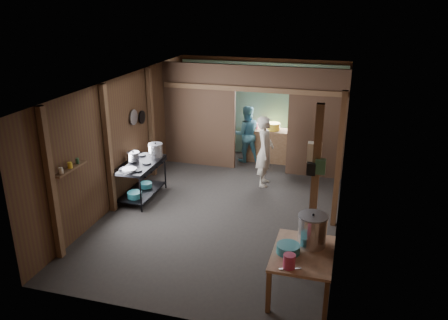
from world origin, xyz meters
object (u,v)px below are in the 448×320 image
(gas_range, at_px, (141,181))
(stock_pot, at_px, (312,231))
(pink_bucket, at_px, (289,261))
(stove_pot_large, at_px, (156,151))
(yellow_tub, at_px, (274,127))
(prep_table, at_px, (302,273))
(cook, at_px, (265,151))

(gas_range, bearing_deg, stock_pot, -29.54)
(gas_range, distance_m, pink_bucket, 4.57)
(stock_pot, xyz_separation_m, pink_bucket, (-0.23, -0.68, -0.13))
(gas_range, bearing_deg, stove_pot_large, 69.55)
(pink_bucket, distance_m, yellow_tub, 6.02)
(stove_pot_large, xyz_separation_m, pink_bucket, (3.40, -3.29, -0.15))
(prep_table, relative_size, stock_pot, 2.33)
(yellow_tub, height_order, cook, cook)
(pink_bucket, bearing_deg, gas_range, 141.60)
(stock_pot, bearing_deg, cook, 111.17)
(stock_pot, bearing_deg, prep_table, -111.62)
(cook, bearing_deg, prep_table, -166.63)
(gas_range, height_order, stove_pot_large, stove_pot_large)
(stove_pot_large, bearing_deg, prep_table, -38.75)
(prep_table, height_order, stock_pot, stock_pot)
(cook, bearing_deg, stove_pot_large, 108.72)
(pink_bucket, bearing_deg, cook, 105.24)
(gas_range, relative_size, yellow_tub, 4.12)
(prep_table, xyz_separation_m, yellow_tub, (-1.39, 5.44, 0.59))
(yellow_tub, distance_m, cook, 1.61)
(stove_pot_large, bearing_deg, stock_pot, -35.71)
(pink_bucket, xyz_separation_m, cook, (-1.17, 4.29, 0.02))
(yellow_tub, bearing_deg, stock_pot, -74.10)
(stove_pot_large, height_order, stock_pot, stock_pot)
(pink_bucket, relative_size, cook, 0.12)
(gas_range, xyz_separation_m, stove_pot_large, (0.17, 0.46, 0.54))
(stock_pot, relative_size, cook, 0.31)
(gas_range, distance_m, stock_pot, 4.40)
(stock_pot, bearing_deg, stove_pot_large, 144.29)
(stove_pot_large, height_order, yellow_tub, stove_pot_large)
(gas_range, height_order, stock_pot, stock_pot)
(stock_pot, bearing_deg, yellow_tub, 105.90)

